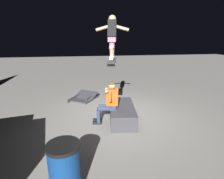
{
  "coord_description": "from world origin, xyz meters",
  "views": [
    {
      "loc": [
        -5.16,
        1.1,
        2.48
      ],
      "look_at": [
        -0.38,
        0.29,
        1.05
      ],
      "focal_mm": 28.12,
      "sensor_mm": 36.0,
      "label": 1
    }
  ],
  "objects_px": {
    "kicker_ramp": "(84,98)",
    "skater_airborne": "(112,35)",
    "ledge_box_main": "(122,113)",
    "person_sitting_on_ledge": "(108,101)",
    "trash_bin": "(65,169)",
    "skateboard": "(112,61)"
  },
  "relations": [
    {
      "from": "ledge_box_main",
      "to": "skateboard",
      "type": "distance_m",
      "value": 1.69
    },
    {
      "from": "ledge_box_main",
      "to": "skater_airborne",
      "type": "bearing_deg",
      "value": 115.25
    },
    {
      "from": "person_sitting_on_ledge",
      "to": "skater_airborne",
      "type": "xyz_separation_m",
      "value": [
        -0.01,
        -0.11,
        1.85
      ]
    },
    {
      "from": "ledge_box_main",
      "to": "kicker_ramp",
      "type": "height_order",
      "value": "ledge_box_main"
    },
    {
      "from": "skater_airborne",
      "to": "trash_bin",
      "type": "bearing_deg",
      "value": 153.47
    },
    {
      "from": "person_sitting_on_ledge",
      "to": "trash_bin",
      "type": "height_order",
      "value": "person_sitting_on_ledge"
    },
    {
      "from": "skateboard",
      "to": "kicker_ramp",
      "type": "distance_m",
      "value": 3.08
    },
    {
      "from": "skateboard",
      "to": "trash_bin",
      "type": "bearing_deg",
      "value": 153.19
    },
    {
      "from": "ledge_box_main",
      "to": "person_sitting_on_ledge",
      "type": "relative_size",
      "value": 1.3
    },
    {
      "from": "ledge_box_main",
      "to": "person_sitting_on_ledge",
      "type": "xyz_separation_m",
      "value": [
        -0.15,
        0.45,
        0.48
      ]
    },
    {
      "from": "ledge_box_main",
      "to": "kicker_ramp",
      "type": "distance_m",
      "value": 2.44
    },
    {
      "from": "person_sitting_on_ledge",
      "to": "skater_airborne",
      "type": "bearing_deg",
      "value": -96.7
    },
    {
      "from": "ledge_box_main",
      "to": "skater_airborne",
      "type": "xyz_separation_m",
      "value": [
        -0.16,
        0.34,
        2.33
      ]
    },
    {
      "from": "skater_airborne",
      "to": "person_sitting_on_ledge",
      "type": "bearing_deg",
      "value": 83.3
    },
    {
      "from": "skateboard",
      "to": "trash_bin",
      "type": "relative_size",
      "value": 1.14
    },
    {
      "from": "person_sitting_on_ledge",
      "to": "kicker_ramp",
      "type": "xyz_separation_m",
      "value": [
        2.29,
        0.72,
        -0.65
      ]
    },
    {
      "from": "trash_bin",
      "to": "person_sitting_on_ledge",
      "type": "bearing_deg",
      "value": -24.28
    },
    {
      "from": "kicker_ramp",
      "to": "skater_airborne",
      "type": "bearing_deg",
      "value": -160.26
    },
    {
      "from": "kicker_ramp",
      "to": "skateboard",
      "type": "bearing_deg",
      "value": -160.98
    },
    {
      "from": "ledge_box_main",
      "to": "kicker_ramp",
      "type": "xyz_separation_m",
      "value": [
        2.14,
        1.17,
        -0.17
      ]
    },
    {
      "from": "person_sitting_on_ledge",
      "to": "kicker_ramp",
      "type": "distance_m",
      "value": 2.48
    },
    {
      "from": "ledge_box_main",
      "to": "trash_bin",
      "type": "bearing_deg",
      "value": 148.89
    }
  ]
}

